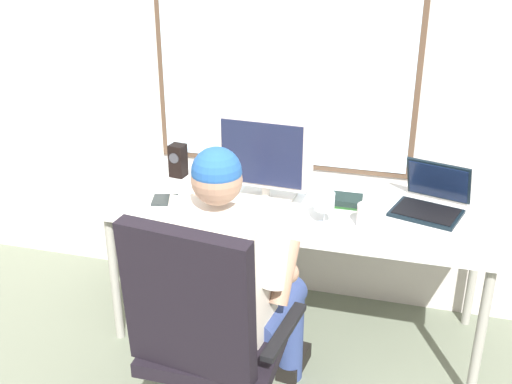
{
  "coord_description": "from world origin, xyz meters",
  "views": [
    {
      "loc": [
        0.53,
        -1.04,
        2.05
      ],
      "look_at": [
        -0.12,
        1.29,
        0.97
      ],
      "focal_mm": 43.76,
      "sensor_mm": 36.0,
      "label": 1
    }
  ],
  "objects_px": {
    "desk_speaker": "(178,160)",
    "book_stack": "(347,201)",
    "person_seated": "(233,277)",
    "office_chair": "(204,327)",
    "crt_monitor": "(266,152)",
    "laptop": "(432,198)",
    "coffee_mug": "(367,216)",
    "wine_glass": "(325,203)",
    "cd_case": "(167,200)",
    "desk": "(299,212)"
  },
  "relations": [
    {
      "from": "cd_case",
      "to": "book_stack",
      "type": "bearing_deg",
      "value": 11.86
    },
    {
      "from": "laptop",
      "to": "wine_glass",
      "type": "distance_m",
      "value": 0.55
    },
    {
      "from": "coffee_mug",
      "to": "book_stack",
      "type": "bearing_deg",
      "value": 120.37
    },
    {
      "from": "desk",
      "to": "office_chair",
      "type": "xyz_separation_m",
      "value": [
        -0.18,
        -0.9,
        -0.09
      ]
    },
    {
      "from": "desk",
      "to": "coffee_mug",
      "type": "distance_m",
      "value": 0.4
    },
    {
      "from": "book_stack",
      "to": "coffee_mug",
      "type": "distance_m",
      "value": 0.23
    },
    {
      "from": "office_chair",
      "to": "person_seated",
      "type": "xyz_separation_m",
      "value": [
        0.03,
        0.26,
        0.07
      ]
    },
    {
      "from": "office_chair",
      "to": "person_seated",
      "type": "distance_m",
      "value": 0.27
    },
    {
      "from": "office_chair",
      "to": "laptop",
      "type": "relative_size",
      "value": 2.83
    },
    {
      "from": "desk",
      "to": "laptop",
      "type": "relative_size",
      "value": 4.91
    },
    {
      "from": "crt_monitor",
      "to": "cd_case",
      "type": "distance_m",
      "value": 0.54
    },
    {
      "from": "cd_case",
      "to": "laptop",
      "type": "bearing_deg",
      "value": 11.14
    },
    {
      "from": "coffee_mug",
      "to": "wine_glass",
      "type": "bearing_deg",
      "value": -172.68
    },
    {
      "from": "book_stack",
      "to": "coffee_mug",
      "type": "xyz_separation_m",
      "value": [
        0.12,
        -0.2,
        0.03
      ]
    },
    {
      "from": "person_seated",
      "to": "wine_glass",
      "type": "distance_m",
      "value": 0.56
    },
    {
      "from": "desk",
      "to": "coffee_mug",
      "type": "bearing_deg",
      "value": -26.85
    },
    {
      "from": "wine_glass",
      "to": "coffee_mug",
      "type": "xyz_separation_m",
      "value": [
        0.19,
        0.02,
        -0.05
      ]
    },
    {
      "from": "crt_monitor",
      "to": "book_stack",
      "type": "distance_m",
      "value": 0.46
    },
    {
      "from": "desk",
      "to": "coffee_mug",
      "type": "height_order",
      "value": "coffee_mug"
    },
    {
      "from": "office_chair",
      "to": "wine_glass",
      "type": "distance_m",
      "value": 0.81
    },
    {
      "from": "book_stack",
      "to": "coffee_mug",
      "type": "height_order",
      "value": "coffee_mug"
    },
    {
      "from": "crt_monitor",
      "to": "person_seated",
      "type": "bearing_deg",
      "value": -87.93
    },
    {
      "from": "office_chair",
      "to": "laptop",
      "type": "bearing_deg",
      "value": 51.0
    },
    {
      "from": "office_chair",
      "to": "book_stack",
      "type": "bearing_deg",
      "value": 66.22
    },
    {
      "from": "desk_speaker",
      "to": "book_stack",
      "type": "distance_m",
      "value": 0.93
    },
    {
      "from": "wine_glass",
      "to": "person_seated",
      "type": "bearing_deg",
      "value": -124.71
    },
    {
      "from": "desk",
      "to": "person_seated",
      "type": "relative_size",
      "value": 1.47
    },
    {
      "from": "office_chair",
      "to": "book_stack",
      "type": "relative_size",
      "value": 7.29
    },
    {
      "from": "person_seated",
      "to": "desk",
      "type": "bearing_deg",
      "value": 76.86
    },
    {
      "from": "crt_monitor",
      "to": "wine_glass",
      "type": "bearing_deg",
      "value": -30.01
    },
    {
      "from": "wine_glass",
      "to": "desk",
      "type": "bearing_deg",
      "value": 127.96
    },
    {
      "from": "person_seated",
      "to": "cd_case",
      "type": "bearing_deg",
      "value": 135.6
    },
    {
      "from": "person_seated",
      "to": "book_stack",
      "type": "xyz_separation_m",
      "value": [
        0.37,
        0.66,
        0.1
      ]
    },
    {
      "from": "crt_monitor",
      "to": "office_chair",
      "type": "bearing_deg",
      "value": -90.59
    },
    {
      "from": "desk_speaker",
      "to": "book_stack",
      "type": "xyz_separation_m",
      "value": [
        0.92,
        -0.13,
        -0.06
      ]
    },
    {
      "from": "office_chair",
      "to": "desk_speaker",
      "type": "bearing_deg",
      "value": 116.2
    },
    {
      "from": "person_seated",
      "to": "desk_speaker",
      "type": "height_order",
      "value": "person_seated"
    },
    {
      "from": "wine_glass",
      "to": "coffee_mug",
      "type": "height_order",
      "value": "wine_glass"
    },
    {
      "from": "person_seated",
      "to": "desk_speaker",
      "type": "distance_m",
      "value": 0.97
    },
    {
      "from": "person_seated",
      "to": "coffee_mug",
      "type": "xyz_separation_m",
      "value": [
        0.49,
        0.46,
        0.13
      ]
    },
    {
      "from": "cd_case",
      "to": "coffee_mug",
      "type": "distance_m",
      "value": 0.98
    },
    {
      "from": "desk",
      "to": "book_stack",
      "type": "bearing_deg",
      "value": 6.03
    },
    {
      "from": "office_chair",
      "to": "person_seated",
      "type": "relative_size",
      "value": 0.85
    },
    {
      "from": "office_chair",
      "to": "crt_monitor",
      "type": "bearing_deg",
      "value": 89.41
    },
    {
      "from": "cd_case",
      "to": "desk_speaker",
      "type": "bearing_deg",
      "value": 101.58
    },
    {
      "from": "wine_glass",
      "to": "coffee_mug",
      "type": "bearing_deg",
      "value": 7.32
    },
    {
      "from": "laptop",
      "to": "coffee_mug",
      "type": "xyz_separation_m",
      "value": [
        -0.28,
        -0.26,
        -0.01
      ]
    },
    {
      "from": "desk",
      "to": "office_chair",
      "type": "bearing_deg",
      "value": -101.3
    },
    {
      "from": "wine_glass",
      "to": "office_chair",
      "type": "bearing_deg",
      "value": -115.46
    },
    {
      "from": "office_chair",
      "to": "coffee_mug",
      "type": "xyz_separation_m",
      "value": [
        0.52,
        0.72,
        0.2
      ]
    }
  ]
}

